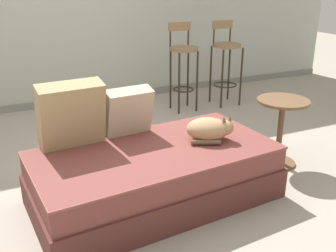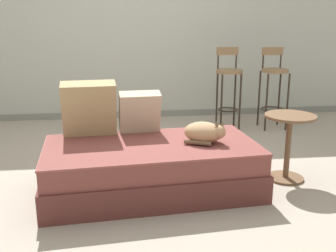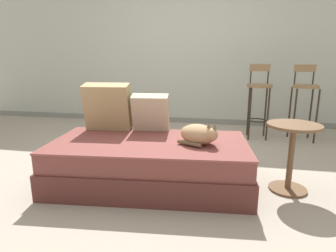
{
  "view_description": "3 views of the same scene",
  "coord_description": "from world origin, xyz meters",
  "px_view_note": "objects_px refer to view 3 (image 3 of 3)",
  "views": [
    {
      "loc": [
        -0.98,
        -2.76,
        1.58
      ],
      "look_at": [
        0.15,
        -0.3,
        0.53
      ],
      "focal_mm": 42.0,
      "sensor_mm": 36.0,
      "label": 1
    },
    {
      "loc": [
        -0.23,
        -3.45,
        1.4
      ],
      "look_at": [
        0.15,
        -0.3,
        0.53
      ],
      "focal_mm": 42.0,
      "sensor_mm": 36.0,
      "label": 2
    },
    {
      "loc": [
        0.61,
        -2.72,
        1.12
      ],
      "look_at": [
        0.15,
        -0.3,
        0.53
      ],
      "focal_mm": 30.0,
      "sensor_mm": 36.0,
      "label": 3
    }
  ],
  "objects_px": {
    "cat": "(199,134)",
    "throw_pillow_corner": "(108,107)",
    "throw_pillow_middle": "(151,112)",
    "side_table": "(292,148)",
    "bar_stool_near_window": "(259,94)",
    "couch": "(150,162)",
    "bar_stool_by_doorway": "(304,96)"
  },
  "relations": [
    {
      "from": "cat",
      "to": "side_table",
      "type": "relative_size",
      "value": 0.66
    },
    {
      "from": "bar_stool_by_doorway",
      "to": "cat",
      "type": "bearing_deg",
      "value": -125.46
    },
    {
      "from": "throw_pillow_middle",
      "to": "bar_stool_by_doorway",
      "type": "bearing_deg",
      "value": 38.98
    },
    {
      "from": "cat",
      "to": "bar_stool_by_doorway",
      "type": "height_order",
      "value": "bar_stool_by_doorway"
    },
    {
      "from": "throw_pillow_corner",
      "to": "bar_stool_near_window",
      "type": "xyz_separation_m",
      "value": [
        1.65,
        1.5,
        -0.02
      ]
    },
    {
      "from": "bar_stool_by_doorway",
      "to": "side_table",
      "type": "bearing_deg",
      "value": -106.84
    },
    {
      "from": "couch",
      "to": "side_table",
      "type": "bearing_deg",
      "value": 4.88
    },
    {
      "from": "cat",
      "to": "throw_pillow_corner",
      "type": "bearing_deg",
      "value": 161.51
    },
    {
      "from": "throw_pillow_corner",
      "to": "throw_pillow_middle",
      "type": "relative_size",
      "value": 1.27
    },
    {
      "from": "bar_stool_near_window",
      "to": "side_table",
      "type": "xyz_separation_m",
      "value": [
        0.08,
        -1.71,
        -0.25
      ]
    },
    {
      "from": "couch",
      "to": "throw_pillow_middle",
      "type": "bearing_deg",
      "value": 101.98
    },
    {
      "from": "cat",
      "to": "bar_stool_near_window",
      "type": "height_order",
      "value": "bar_stool_near_window"
    },
    {
      "from": "couch",
      "to": "bar_stool_near_window",
      "type": "height_order",
      "value": "bar_stool_near_window"
    },
    {
      "from": "bar_stool_near_window",
      "to": "side_table",
      "type": "relative_size",
      "value": 1.77
    },
    {
      "from": "couch",
      "to": "bar_stool_by_doorway",
      "type": "height_order",
      "value": "bar_stool_by_doorway"
    },
    {
      "from": "side_table",
      "to": "bar_stool_near_window",
      "type": "bearing_deg",
      "value": 92.82
    },
    {
      "from": "throw_pillow_corner",
      "to": "bar_stool_near_window",
      "type": "distance_m",
      "value": 2.23
    },
    {
      "from": "throw_pillow_middle",
      "to": "couch",
      "type": "bearing_deg",
      "value": -78.02
    },
    {
      "from": "bar_stool_near_window",
      "to": "throw_pillow_corner",
      "type": "bearing_deg",
      "value": -137.59
    },
    {
      "from": "couch",
      "to": "bar_stool_by_doorway",
      "type": "distance_m",
      "value": 2.54
    },
    {
      "from": "throw_pillow_corner",
      "to": "throw_pillow_middle",
      "type": "height_order",
      "value": "throw_pillow_corner"
    },
    {
      "from": "couch",
      "to": "throw_pillow_corner",
      "type": "bearing_deg",
      "value": 148.75
    },
    {
      "from": "side_table",
      "to": "cat",
      "type": "bearing_deg",
      "value": -171.77
    },
    {
      "from": "couch",
      "to": "cat",
      "type": "distance_m",
      "value": 0.53
    },
    {
      "from": "bar_stool_by_doorway",
      "to": "throw_pillow_middle",
      "type": "bearing_deg",
      "value": -141.02
    },
    {
      "from": "couch",
      "to": "side_table",
      "type": "xyz_separation_m",
      "value": [
        1.22,
        0.1,
        0.18
      ]
    },
    {
      "from": "couch",
      "to": "bar_stool_near_window",
      "type": "bearing_deg",
      "value": 57.91
    },
    {
      "from": "bar_stool_near_window",
      "to": "couch",
      "type": "bearing_deg",
      "value": -122.09
    },
    {
      "from": "couch",
      "to": "throw_pillow_corner",
      "type": "distance_m",
      "value": 0.74
    },
    {
      "from": "side_table",
      "to": "bar_stool_by_doorway",
      "type": "bearing_deg",
      "value": 73.16
    },
    {
      "from": "bar_stool_near_window",
      "to": "cat",
      "type": "bearing_deg",
      "value": -110.91
    },
    {
      "from": "cat",
      "to": "bar_stool_by_doorway",
      "type": "bearing_deg",
      "value": 54.54
    }
  ]
}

